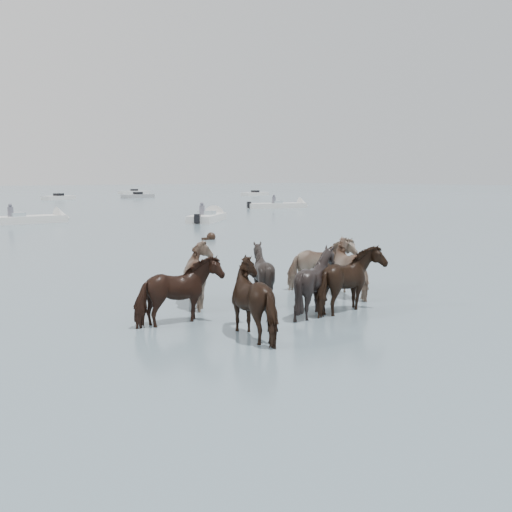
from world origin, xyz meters
TOP-DOWN VIEW (x-y plane):
  - ground at (0.00, 0.00)m, footprint 400.00×400.00m
  - pony_herd at (1.14, 0.89)m, footprint 6.84×4.72m
  - swimming_pony at (8.36, 13.94)m, footprint 0.72×0.44m
  - motorboat_c at (5.10, 29.67)m, footprint 6.70×1.67m
  - motorboat_d at (15.32, 23.80)m, footprint 4.95×4.48m
  - motorboat_e at (30.60, 32.66)m, footprint 6.34×3.73m

SIDE VIEW (x-z plane):
  - ground at x=0.00m, z-range 0.00..0.00m
  - swimming_pony at x=8.36m, z-range -0.12..0.32m
  - motorboat_c at x=5.10m, z-range -0.74..1.18m
  - motorboat_e at x=30.60m, z-range -0.74..1.18m
  - motorboat_d at x=15.32m, z-range -0.73..1.19m
  - pony_herd at x=1.14m, z-range -0.15..1.45m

